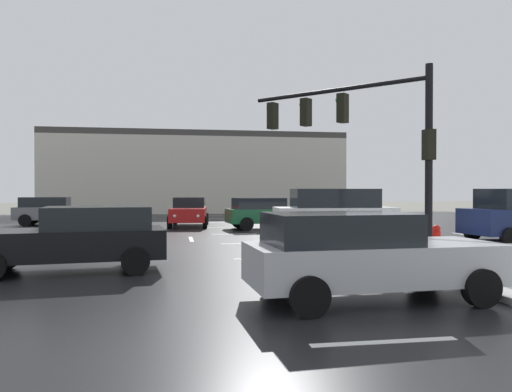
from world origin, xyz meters
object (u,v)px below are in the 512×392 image
sedan_black (77,237)px  suv_white (334,212)px  sedan_red (189,211)px  traffic_signal_mast (362,126)px  sedan_silver (365,254)px  sedan_grey (55,210)px  sedan_green (268,213)px  fire_hydrant (436,238)px

sedan_black → suv_white: bearing=-148.7°
sedan_red → suv_white: suv_white is taller
traffic_signal_mast → sedan_red: traffic_signal_mast is taller
sedan_silver → sedan_grey: 23.33m
suv_white → sedan_black: (-8.77, -6.79, -0.24)m
sedan_green → sedan_black: bearing=-125.8°
traffic_signal_mast → sedan_red: bearing=-20.2°
sedan_green → sedan_grey: same height
sedan_grey → fire_hydrant: bearing=-48.4°
fire_hydrant → sedan_red: 15.04m
traffic_signal_mast → sedan_green: traffic_signal_mast is taller
traffic_signal_mast → sedan_red: size_ratio=1.20×
traffic_signal_mast → sedan_grey: 19.31m
sedan_silver → sedan_grey: bearing=112.0°
sedan_green → sedan_black: 14.11m
sedan_grey → suv_white: bearing=-39.5°
suv_white → sedan_black: 11.09m
fire_hydrant → sedan_green: 11.17m
suv_white → sedan_grey: suv_white is taller
sedan_red → sedan_silver: bearing=12.8°
suv_white → sedan_grey: 16.53m
traffic_signal_mast → sedan_green: bearing=-35.8°
sedan_green → suv_white: size_ratio=0.95×
sedan_grey → sedan_black: bearing=-77.5°
fire_hydrant → sedan_grey: size_ratio=0.17×
sedan_black → sedan_grey: (-4.28, 16.92, 0.00)m
sedan_red → sedan_green: size_ratio=1.00×
sedan_silver → suv_white: (3.09, 10.96, 0.24)m
sedan_black → sedan_silver: bearing=137.3°
traffic_signal_mast → sedan_red: 13.56m
sedan_red → sedan_green: same height
fire_hydrant → sedan_grey: bearing=133.3°
traffic_signal_mast → sedan_black: bearing=64.5°
traffic_signal_mast → sedan_green: 10.18m
sedan_green → sedan_silver: bearing=-100.6°
fire_hydrant → sedan_green: bearing=106.6°
traffic_signal_mast → sedan_black: 9.27m
sedan_green → fire_hydrant: bearing=-79.1°
traffic_signal_mast → fire_hydrant: traffic_signal_mast is taller
sedan_silver → sedan_grey: same height
fire_hydrant → sedan_red: bearing=118.1°
sedan_red → fire_hydrant: bearing=33.4°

